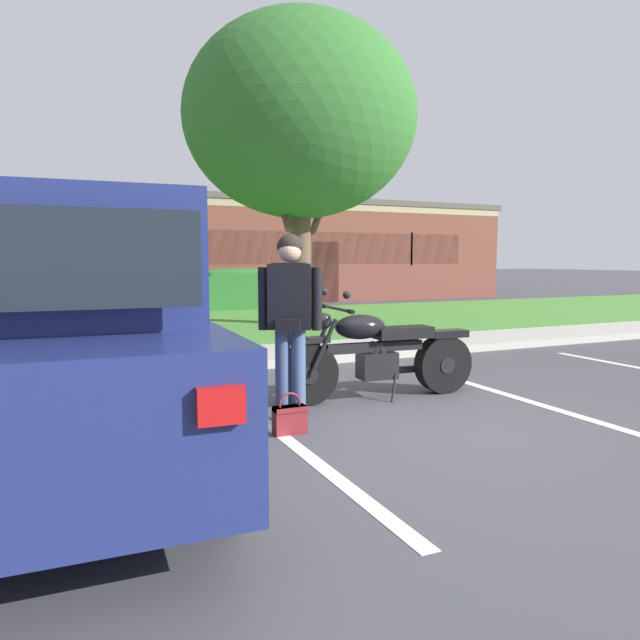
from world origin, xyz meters
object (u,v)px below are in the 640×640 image
hedge_left (92,291)px  hedge_center_left (242,288)px  brick_building (156,251)px  shade_tree (300,119)px  rider_person (290,314)px  handbag (290,417)px  motorcycle (386,353)px  parked_suv_adjacent (51,331)px

hedge_left → hedge_center_left: size_ratio=1.23×
brick_building → shade_tree: bearing=-82.4°
hedge_left → brick_building: 7.16m
rider_person → brick_building: 18.11m
handbag → shade_tree: size_ratio=0.05×
motorcycle → hedge_left: 11.26m
motorcycle → parked_suv_adjacent: (-3.22, -0.62, 0.48)m
parked_suv_adjacent → brick_building: (3.45, 18.18, 0.86)m
motorcycle → hedge_left: size_ratio=0.66×
motorcycle → parked_suv_adjacent: size_ratio=0.46×
handbag → parked_suv_adjacent: bearing=174.8°
hedge_center_left → brick_building: (-1.44, 6.56, 1.16)m
hedge_left → brick_building: bearing=68.1°
shade_tree → hedge_center_left: bearing=90.3°
rider_person → brick_building: brick_building is taller
hedge_center_left → brick_building: bearing=102.4°
rider_person → hedge_center_left: bearing=75.6°
rider_person → parked_suv_adjacent: (-1.94, -0.15, -0.04)m
motorcycle → shade_tree: (1.70, 6.54, 4.00)m
motorcycle → rider_person: (-1.28, -0.47, 0.51)m
hedge_left → shade_tree: bearing=-47.4°
parked_suv_adjacent → brick_building: size_ratio=0.19×
shade_tree → hedge_center_left: 5.87m
rider_person → handbag: rider_person is taller
parked_suv_adjacent → hedge_center_left: bearing=67.2°
parked_suv_adjacent → hedge_center_left: parked_suv_adjacent is taller
hedge_left → hedge_center_left: same height
shade_tree → brick_building: 11.42m
motorcycle → brick_building: 17.61m
rider_person → handbag: (-0.13, -0.32, -0.85)m
rider_person → parked_suv_adjacent: bearing=-175.5°
hedge_left → hedge_center_left: 4.07m
motorcycle → handbag: bearing=-150.8°
motorcycle → brick_building: brick_building is taller
rider_person → hedge_left: bearing=95.6°
parked_suv_adjacent → rider_person: bearing=4.5°
handbag → parked_suv_adjacent: 1.99m
hedge_left → rider_person: bearing=-84.4°
handbag → hedge_center_left: size_ratio=0.13×
hedge_left → brick_building: (2.64, 6.56, 1.16)m
hedge_left → brick_building: brick_building is taller
motorcycle → hedge_left: (-2.40, 11.00, 0.17)m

